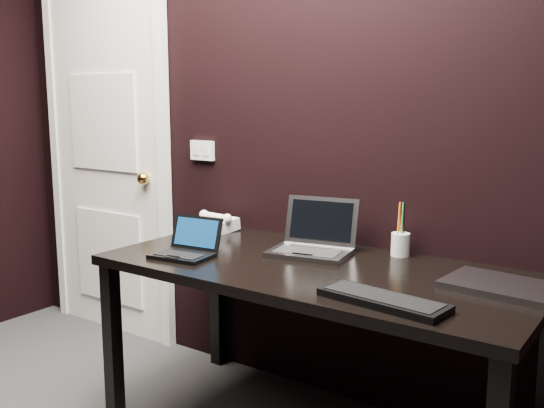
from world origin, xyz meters
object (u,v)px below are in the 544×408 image
Objects in this scene: desk_phone at (217,223)px; pen_cup at (400,243)px; door at (107,158)px; closed_laptop at (501,286)px; netbook at (186,249)px; silver_laptop at (313,244)px; desk at (316,285)px; mobile_phone at (193,232)px; ext_keyboard at (383,300)px.

pen_cup is at bearing 3.66° from desk_phone.
closed_laptop is at bearing -6.82° from door.
door is 1.88m from pen_cup.
door is 1.30m from netbook.
door is at bearing 178.54° from pen_cup.
silver_laptop is (0.40, 0.34, 0.01)m from netbook.
desk is 0.22m from silver_laptop.
door is at bearing 162.10° from mobile_phone.
netbook is 0.53m from silver_laptop.
mobile_phone is (-1.11, 0.34, 0.02)m from ext_keyboard.
netbook reaches higher than desk_phone.
netbook is (1.14, -0.56, -0.27)m from door.
mobile_phone is (-0.70, 0.07, 0.11)m from desk.
pen_cup reaches higher than ext_keyboard.
silver_laptop is 0.60m from mobile_phone.
pen_cup is at bearing 15.76° from mobile_phone.
door is 0.96m from desk_phone.
closed_laptop is at bearing -26.44° from pen_cup.
door reaches higher than desk_phone.
ext_keyboard reaches higher than closed_laptop.
pen_cup is at bearing 28.74° from silver_laptop.
mobile_phone is at bearing 163.10° from ext_keyboard.
pen_cup is (0.72, 0.51, 0.02)m from netbook.
desk_phone is at bearing -6.68° from door.
desk is 0.69m from closed_laptop.
netbook is 1.23× the size of desk_phone.
pen_cup reaches higher than netbook.
netbook reaches higher than mobile_phone.
closed_laptop is (0.27, 0.36, -0.00)m from ext_keyboard.
netbook is 2.88× the size of mobile_phone.
pen_cup is (-0.20, 0.60, 0.04)m from ext_keyboard.
ext_keyboard is at bearing -33.34° from desk.
door is 23.44× the size of mobile_phone.
door is 9.51× the size of pen_cup.
silver_laptop is 0.36m from pen_cup.
door is 9.97× the size of desk_phone.
silver_laptop is at bearing 125.01° from desk.
desk is 0.41m from pen_cup.
desk is 3.92× the size of ext_keyboard.
desk_phone is (-1.14, 0.54, 0.03)m from ext_keyboard.
ext_keyboard is at bearing -25.21° from desk_phone.
pen_cup reaches higher than mobile_phone.
mobile_phone is (0.94, -0.31, -0.27)m from door.
netbook is 1.17× the size of pen_cup.
silver_laptop is at bearing 39.92° from netbook.
silver_laptop is at bearing -151.26° from pen_cup.
door is 1.58m from silver_laptop.
netbook is at bearing -53.08° from mobile_phone.
ext_keyboard is at bearing -126.16° from closed_laptop.
mobile_phone is at bearing 174.33° from desk.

